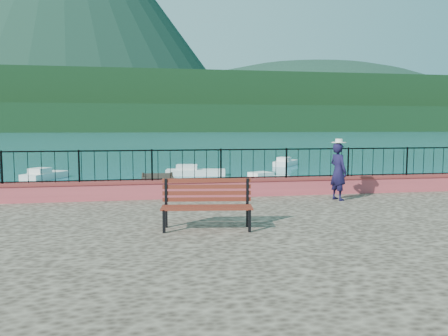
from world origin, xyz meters
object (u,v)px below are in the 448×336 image
object	(u,v)px
park_bench	(207,215)
boat_3	(45,173)
boat_4	(196,170)
boat_0	(146,188)
person	(338,172)
boat_2	(268,178)
boat_5	(286,161)
boat_1	(280,194)

from	to	relation	value
park_bench	boat_3	distance (m)	22.69
boat_3	boat_4	size ratio (longest dim) A/B	0.80
park_bench	boat_0	size ratio (longest dim) A/B	0.56
park_bench	person	bearing A→B (deg)	42.66
boat_0	boat_2	bearing A→B (deg)	16.25
park_bench	boat_2	distance (m)	16.93
boat_0	boat_3	xyz separation A→B (m)	(-6.65, 8.61, 0.00)
boat_5	park_bench	bearing A→B (deg)	-166.75
person	boat_0	distance (m)	11.25
boat_0	boat_1	world-z (taller)	same
person	boat_5	distance (m)	25.95
boat_4	boat_5	bearing A→B (deg)	45.75
boat_2	boat_4	bearing A→B (deg)	99.64
boat_1	boat_3	xyz separation A→B (m)	(-12.69, 11.58, 0.00)
boat_1	boat_4	bearing A→B (deg)	128.28
park_bench	boat_2	size ratio (longest dim) A/B	0.59
person	boat_2	size ratio (longest dim) A/B	0.51
boat_1	boat_5	size ratio (longest dim) A/B	1.23
person	boat_1	bearing A→B (deg)	-17.42
person	boat_4	xyz separation A→B (m)	(-2.37, 18.42, -1.69)
boat_2	boat_5	distance (m)	13.42
boat_3	park_bench	bearing A→B (deg)	-132.53
boat_5	boat_4	bearing A→B (deg)	161.40
person	boat_3	distance (m)	22.04
boat_2	boat_3	size ratio (longest dim) A/B	1.05
boat_3	boat_4	world-z (taller)	same
boat_1	boat_0	bearing A→B (deg)	-179.90
park_bench	boat_3	world-z (taller)	park_bench
boat_1	boat_3	bearing A→B (deg)	163.92
boat_4	boat_5	distance (m)	11.11
person	boat_3	world-z (taller)	person
boat_1	boat_4	size ratio (longest dim) A/B	1.03
boat_0	boat_5	world-z (taller)	same
park_bench	boat_3	size ratio (longest dim) A/B	0.62
park_bench	boat_5	distance (m)	30.33
boat_2	boat_5	size ratio (longest dim) A/B	1.00
boat_5	boat_3	bearing A→B (deg)	144.84
boat_0	boat_2	size ratio (longest dim) A/B	1.06
boat_4	boat_5	world-z (taller)	same
person	park_bench	bearing A→B (deg)	108.89
boat_2	park_bench	bearing A→B (deg)	-133.67
person	boat_1	distance (m)	6.69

